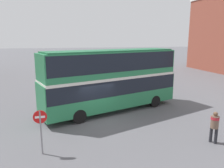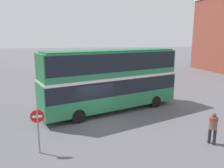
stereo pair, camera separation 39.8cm
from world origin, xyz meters
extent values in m
plane|color=#5B5B60|center=(0.00, 0.00, 0.00)|extent=(240.00, 240.00, 0.00)
cube|color=#287A4C|center=(1.44, 1.96, 1.56)|extent=(11.22, 5.68, 2.29)
cube|color=#287A4C|center=(1.44, 1.96, 3.68)|extent=(11.04, 5.56, 1.95)
cube|color=black|center=(1.44, 1.96, 2.08)|extent=(11.12, 5.68, 1.13)
cube|color=black|center=(1.44, 1.96, 3.92)|extent=(10.89, 5.54, 1.32)
cube|color=silver|center=(1.44, 1.96, 2.74)|extent=(11.12, 5.67, 0.20)
cube|color=#226841|center=(1.44, 1.96, 4.71)|extent=(10.51, 5.25, 0.10)
cylinder|color=black|center=(4.46, 4.07, 0.49)|extent=(1.02, 0.58, 0.97)
cylinder|color=black|center=(5.12, 1.98, 0.49)|extent=(1.02, 0.58, 0.97)
cylinder|color=black|center=(-2.03, 2.01, 0.49)|extent=(1.02, 0.58, 0.97)
cylinder|color=black|center=(-1.37, -0.09, 0.49)|extent=(1.02, 0.58, 0.97)
cylinder|color=#232328|center=(5.49, -4.85, 0.43)|extent=(0.16, 0.16, 0.86)
cylinder|color=#232328|center=(5.36, -4.62, 0.43)|extent=(0.16, 0.16, 0.86)
cylinder|color=brown|center=(5.43, -4.73, 1.20)|extent=(0.56, 0.56, 0.68)
cylinder|color=#B2232D|center=(5.43, -4.73, 1.42)|extent=(0.59, 0.59, 0.15)
sphere|color=brown|center=(5.43, -4.73, 1.66)|extent=(0.23, 0.23, 0.23)
cube|color=silver|center=(8.07, 10.52, 0.64)|extent=(4.97, 2.89, 0.70)
cube|color=black|center=(8.25, 10.57, 1.23)|extent=(2.75, 2.19, 0.48)
cylinder|color=black|center=(6.86, 9.37, 0.34)|extent=(0.71, 0.37, 0.68)
cylinder|color=black|center=(6.47, 10.99, 0.34)|extent=(0.71, 0.37, 0.68)
cylinder|color=black|center=(9.67, 10.05, 0.34)|extent=(0.71, 0.37, 0.68)
cylinder|color=black|center=(9.28, 11.67, 0.34)|extent=(0.71, 0.37, 0.68)
cylinder|color=gray|center=(-3.56, -3.64, 1.11)|extent=(0.08, 0.08, 2.22)
cylinder|color=red|center=(-3.56, -3.64, 1.93)|extent=(0.65, 0.03, 0.65)
cube|color=white|center=(-3.56, -3.64, 1.93)|extent=(0.46, 0.04, 0.11)
camera|label=1|loc=(-2.70, -14.06, 5.61)|focal=35.00mm
camera|label=2|loc=(-2.31, -14.15, 5.61)|focal=35.00mm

